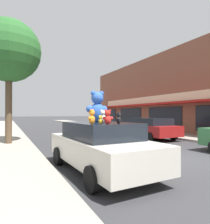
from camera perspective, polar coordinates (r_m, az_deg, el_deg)
The scene contains 13 objects.
ground_plane at distance 8.43m, azimuth 18.78°, elevation -12.52°, with size 260.00×260.00×0.00m, color #333335.
storefront_row at distance 24.94m, azimuth 27.86°, elevation 4.44°, with size 14.82×28.98×7.76m.
plush_art_car at distance 6.20m, azimuth -1.33°, elevation -9.56°, with size 2.18×4.54×1.49m.
teddy_bear_giant at distance 6.40m, azimuth -2.23°, elevation 1.41°, with size 0.73×0.45×1.00m.
teddy_bear_orange at distance 5.05m, azimuth -3.79°, elevation -1.47°, with size 0.27×0.25×0.38m.
teddy_bear_black at distance 5.37m, azimuth 3.87°, elevation -1.75°, with size 0.19×0.23×0.32m.
teddy_bear_yellow at distance 5.17m, azimuth -1.29°, elevation -2.28°, with size 0.13×0.17×0.23m.
teddy_bear_pink at distance 6.85m, azimuth -0.85°, elevation -1.55°, with size 0.17×0.22×0.30m.
teddy_bear_red at distance 5.07m, azimuth 0.79°, elevation -1.49°, with size 0.27×0.24×0.38m.
teddy_bear_white at distance 5.72m, azimuth -0.52°, elevation -1.34°, with size 0.25×0.27×0.39m.
teddy_bear_green at distance 7.26m, azimuth -2.54°, elevation -1.39°, with size 0.25×0.16×0.32m.
parked_car_far_center at distance 14.52m, azimuth 12.22°, elevation -4.28°, with size 2.18×4.63×1.45m.
street_tree at distance 12.67m, azimuth -25.77°, elevation 15.36°, with size 3.44×3.44×6.83m.
Camera 1 is at (-5.83, -5.83, 1.76)m, focal length 32.00 mm.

